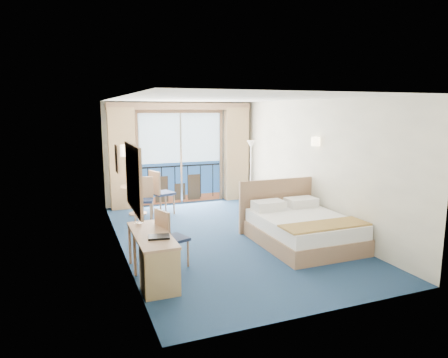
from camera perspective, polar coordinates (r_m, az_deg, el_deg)
floor at (r=8.02m, az=0.14°, el=-8.23°), size 6.50×6.50×0.00m
room_walls at (r=7.66m, az=0.15°, el=4.51°), size 4.04×6.54×2.72m
balcony_door at (r=10.77m, az=-6.20°, el=2.61°), size 2.36×0.03×2.52m
curtain_left at (r=10.31m, az=-14.30°, el=2.79°), size 0.65×0.22×2.55m
curtain_right at (r=11.12m, az=1.77°, el=3.59°), size 0.65×0.22×2.55m
pelmet at (r=10.57m, az=-6.14°, el=10.30°), size 3.80×0.25×0.18m
mirror at (r=5.73m, az=-12.78°, el=0.14°), size 0.05×1.25×0.95m
wall_print at (r=7.64m, az=-15.04°, el=2.82°), size 0.04×0.42×0.52m
sconce_left at (r=6.58m, az=-13.82°, el=3.97°), size 0.18×0.18×0.18m
sconce_right at (r=8.43m, az=12.95°, el=5.25°), size 0.18×0.18×0.18m
bed at (r=7.69m, az=11.01°, el=-6.86°), size 1.72×2.05×1.08m
nightstand at (r=9.21m, az=9.12°, el=-4.20°), size 0.42×0.40×0.55m
phone at (r=9.17m, az=9.19°, el=-2.24°), size 0.23×0.20×0.09m
armchair at (r=9.97m, az=4.52°, el=-2.75°), size 0.97×0.96×0.64m
floor_lamp at (r=10.34m, az=3.87°, el=3.22°), size 0.24×0.24×1.71m
desk at (r=5.76m, az=-9.43°, el=-11.75°), size 0.51×1.48×0.70m
desk_chair at (r=6.43m, az=-7.91°, el=-7.92°), size 0.53×0.52×0.96m
folder at (r=5.81m, az=-9.29°, el=-8.16°), size 0.34×0.28×0.03m
desk_lamp at (r=6.41m, az=-12.19°, el=-3.71°), size 0.11×0.11×0.43m
round_table at (r=9.80m, az=-12.29°, el=-1.92°), size 0.77×0.77×0.70m
table_chair_a at (r=9.62m, az=-9.21°, el=-1.56°), size 0.60×0.59×1.07m
table_chair_b at (r=9.26m, az=-11.41°, el=-2.41°), size 0.53×0.53×0.98m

